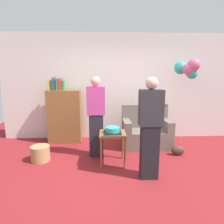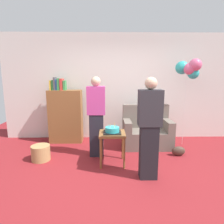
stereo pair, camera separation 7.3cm
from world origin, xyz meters
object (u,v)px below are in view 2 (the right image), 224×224
person_holding_cake (149,128)px  wicker_basket (41,153)px  handbag (178,151)px  bookshelf (65,115)px  balloon_bunch (189,68)px  side_table (112,137)px  birthday_cake (112,130)px  couch (147,132)px  person_blowing_candles (96,117)px

person_holding_cake → wicker_basket: (-1.98, 0.70, -0.68)m
wicker_basket → handbag: wicker_basket is taller
bookshelf → person_holding_cake: (1.71, -1.81, 0.15)m
person_holding_cake → balloon_bunch: size_ratio=0.81×
side_table → birthday_cake: bearing=0.5°
side_table → handbag: bearing=13.6°
couch → bookshelf: bookshelf is taller
person_blowing_candles → person_holding_cake: (0.89, -0.91, 0.00)m
person_holding_cake → balloon_bunch: (1.19, 1.53, 0.97)m
birthday_cake → balloon_bunch: size_ratio=0.16×
couch → balloon_bunch: balloon_bunch is taller
person_blowing_candles → balloon_bunch: balloon_bunch is taller
couch → balloon_bunch: (0.93, 0.06, 1.47)m
bookshelf → balloon_bunch: balloon_bunch is taller
balloon_bunch → handbag: bearing=-119.3°
bookshelf → person_blowing_candles: person_blowing_candles is taller
bookshelf → handbag: size_ratio=5.74×
person_blowing_candles → balloon_bunch: (2.08, 0.62, 0.97)m
handbag → balloon_bunch: 1.87m
bookshelf → balloon_bunch: size_ratio=0.80×
bookshelf → person_holding_cake: bearing=-46.6°
person_blowing_candles → couch: bearing=21.3°
couch → side_table: (-0.83, -0.94, 0.17)m
couch → wicker_basket: (-2.24, -0.77, -0.19)m
couch → person_blowing_candles: size_ratio=0.67×
person_holding_cake → side_table: bearing=-15.4°
bookshelf → birthday_cake: bookshelf is taller
person_blowing_candles → wicker_basket: 1.30m
couch → wicker_basket: size_ratio=3.06×
person_blowing_candles → person_holding_cake: size_ratio=1.00×
person_blowing_candles → handbag: size_ratio=5.82×
birthday_cake → person_holding_cake: person_holding_cake is taller
birthday_cake → handbag: birthday_cake is taller
couch → person_holding_cake: person_holding_cake is taller
couch → bookshelf: bearing=170.2°
handbag → balloon_bunch: bearing=60.7°
wicker_basket → balloon_bunch: balloon_bunch is taller
handbag → balloon_bunch: (0.37, 0.67, 1.71)m
couch → person_holding_cake: (-0.26, -1.47, 0.49)m
birthday_cake → person_blowing_candles: bearing=129.4°
couch → handbag: couch is taller
couch → side_table: 1.26m
side_table → handbag: size_ratio=2.17×
birthday_cake → person_holding_cake: size_ratio=0.20×
birthday_cake → handbag: bearing=13.6°
side_table → birthday_cake: 0.14m
bookshelf → person_holding_cake: 2.49m
bookshelf → person_holding_cake: size_ratio=0.99×
couch → bookshelf: 2.03m
birthday_cake → wicker_basket: bearing=173.1°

